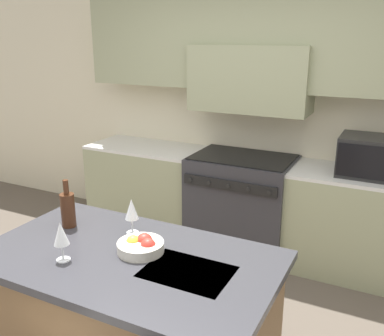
{
  "coord_description": "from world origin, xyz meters",
  "views": [
    {
      "loc": [
        1.3,
        -1.85,
        2.03
      ],
      "look_at": [
        0.04,
        0.67,
        1.15
      ],
      "focal_mm": 40.0,
      "sensor_mm": 36.0,
      "label": 1
    }
  ],
  "objects_px": {
    "range_stove": "(241,203)",
    "wine_glass_near": "(61,235)",
    "fruit_bowl": "(141,246)",
    "wine_bottle": "(68,209)",
    "wine_glass_far": "(132,210)",
    "microwave": "(375,157)"
  },
  "relations": [
    {
      "from": "range_stove",
      "to": "fruit_bowl",
      "type": "bearing_deg",
      "value": -86.48
    },
    {
      "from": "range_stove",
      "to": "wine_bottle",
      "type": "relative_size",
      "value": 3.18
    },
    {
      "from": "range_stove",
      "to": "wine_glass_near",
      "type": "bearing_deg",
      "value": -95.13
    },
    {
      "from": "wine_glass_near",
      "to": "wine_glass_far",
      "type": "distance_m",
      "value": 0.46
    },
    {
      "from": "range_stove",
      "to": "fruit_bowl",
      "type": "distance_m",
      "value": 1.97
    },
    {
      "from": "microwave",
      "to": "wine_glass_far",
      "type": "bearing_deg",
      "value": -123.9
    },
    {
      "from": "range_stove",
      "to": "wine_glass_far",
      "type": "distance_m",
      "value": 1.84
    },
    {
      "from": "wine_glass_near",
      "to": "wine_glass_far",
      "type": "relative_size",
      "value": 1.0
    },
    {
      "from": "microwave",
      "to": "wine_bottle",
      "type": "distance_m",
      "value": 2.45
    },
    {
      "from": "range_stove",
      "to": "wine_glass_near",
      "type": "distance_m",
      "value": 2.27
    },
    {
      "from": "range_stove",
      "to": "fruit_bowl",
      "type": "relative_size",
      "value": 3.73
    },
    {
      "from": "wine_glass_far",
      "to": "fruit_bowl",
      "type": "xyz_separation_m",
      "value": [
        0.17,
        -0.17,
        -0.11
      ]
    },
    {
      "from": "wine_glass_far",
      "to": "range_stove",
      "type": "bearing_deg",
      "value": 88.24
    },
    {
      "from": "microwave",
      "to": "wine_glass_near",
      "type": "distance_m",
      "value": 2.57
    },
    {
      "from": "wine_glass_far",
      "to": "fruit_bowl",
      "type": "height_order",
      "value": "wine_glass_far"
    },
    {
      "from": "wine_glass_near",
      "to": "range_stove",
      "type": "bearing_deg",
      "value": 84.87
    },
    {
      "from": "range_stove",
      "to": "wine_glass_near",
      "type": "xyz_separation_m",
      "value": [
        -0.2,
        -2.18,
        0.58
      ]
    },
    {
      "from": "range_stove",
      "to": "fruit_bowl",
      "type": "height_order",
      "value": "fruit_bowl"
    },
    {
      "from": "wine_glass_far",
      "to": "wine_glass_near",
      "type": "bearing_deg",
      "value": -108.16
    },
    {
      "from": "range_stove",
      "to": "fruit_bowl",
      "type": "xyz_separation_m",
      "value": [
        0.12,
        -1.91,
        0.46
      ]
    },
    {
      "from": "wine_bottle",
      "to": "range_stove",
      "type": "bearing_deg",
      "value": 75.95
    },
    {
      "from": "wine_bottle",
      "to": "wine_glass_near",
      "type": "relative_size",
      "value": 1.38
    }
  ]
}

